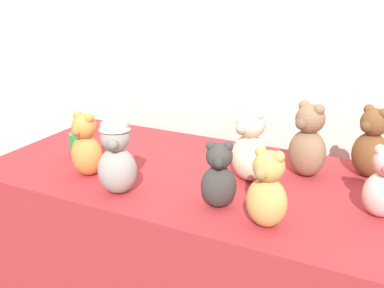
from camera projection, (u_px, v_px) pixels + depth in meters
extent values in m
cube|color=silver|center=(251.00, 25.00, 2.11)|extent=(7.00, 0.08, 2.60)
cube|color=maroon|center=(192.00, 250.00, 1.86)|extent=(1.69, 0.84, 0.76)
ellipsoid|color=brown|center=(370.00, 155.00, 1.66)|extent=(0.19, 0.19, 0.18)
sphere|color=brown|center=(375.00, 122.00, 1.61)|extent=(0.11, 0.11, 0.11)
sphere|color=brown|center=(369.00, 109.00, 1.63)|extent=(0.04, 0.04, 0.04)
sphere|color=brown|center=(384.00, 114.00, 1.57)|extent=(0.04, 0.04, 0.04)
sphere|color=brown|center=(367.00, 126.00, 1.60)|extent=(0.05, 0.05, 0.05)
ellipsoid|color=gray|center=(117.00, 171.00, 1.52)|extent=(0.18, 0.17, 0.17)
sphere|color=gray|center=(115.00, 137.00, 1.48)|extent=(0.10, 0.10, 0.10)
sphere|color=gray|center=(105.00, 126.00, 1.47)|extent=(0.04, 0.04, 0.04)
sphere|color=gray|center=(124.00, 126.00, 1.46)|extent=(0.04, 0.04, 0.04)
sphere|color=slate|center=(113.00, 144.00, 1.44)|extent=(0.04, 0.04, 0.04)
cone|color=silver|center=(114.00, 120.00, 1.46)|extent=(0.11, 0.11, 0.07)
ellipsoid|color=beige|center=(249.00, 158.00, 1.63)|extent=(0.19, 0.18, 0.19)
sphere|color=beige|center=(251.00, 124.00, 1.58)|extent=(0.11, 0.11, 0.11)
sphere|color=beige|center=(245.00, 111.00, 1.59)|extent=(0.04, 0.04, 0.04)
sphere|color=beige|center=(258.00, 115.00, 1.54)|extent=(0.04, 0.04, 0.04)
sphere|color=#ABA08A|center=(242.00, 129.00, 1.56)|extent=(0.05, 0.05, 0.05)
ellipsoid|color=#7F6047|center=(307.00, 153.00, 1.67)|extent=(0.20, 0.19, 0.19)
sphere|color=#7F6047|center=(310.00, 119.00, 1.62)|extent=(0.11, 0.11, 0.11)
sphere|color=#7F6047|center=(304.00, 106.00, 1.63)|extent=(0.04, 0.04, 0.04)
sphere|color=#7F6047|center=(319.00, 110.00, 1.58)|extent=(0.04, 0.04, 0.04)
sphere|color=brown|center=(302.00, 124.00, 1.60)|extent=(0.05, 0.05, 0.05)
ellipsoid|color=beige|center=(383.00, 195.00, 1.37)|extent=(0.13, 0.12, 0.16)
sphere|color=beige|center=(380.00, 150.00, 1.33)|extent=(0.03, 0.03, 0.03)
ellipsoid|color=tan|center=(266.00, 202.00, 1.31)|extent=(0.16, 0.14, 0.16)
sphere|color=tan|center=(269.00, 166.00, 1.27)|extent=(0.10, 0.10, 0.10)
sphere|color=tan|center=(261.00, 152.00, 1.27)|extent=(0.04, 0.04, 0.04)
sphere|color=tan|center=(279.00, 157.00, 1.24)|extent=(0.04, 0.04, 0.04)
sphere|color=olive|center=(261.00, 173.00, 1.24)|extent=(0.04, 0.04, 0.04)
ellipsoid|color=#D17F3D|center=(87.00, 155.00, 1.68)|extent=(0.15, 0.13, 0.16)
sphere|color=#D17F3D|center=(84.00, 126.00, 1.63)|extent=(0.10, 0.10, 0.10)
sphere|color=#D17F3D|center=(78.00, 116.00, 1.64)|extent=(0.04, 0.04, 0.04)
sphere|color=#D17F3D|center=(89.00, 118.00, 1.60)|extent=(0.04, 0.04, 0.04)
sphere|color=#A06536|center=(76.00, 131.00, 1.60)|extent=(0.04, 0.04, 0.04)
ellipsoid|color=#383533|center=(219.00, 186.00, 1.43)|extent=(0.15, 0.14, 0.15)
sphere|color=#383533|center=(219.00, 156.00, 1.39)|extent=(0.09, 0.09, 0.09)
sphere|color=#383533|center=(211.00, 146.00, 1.38)|extent=(0.03, 0.03, 0.03)
sphere|color=#383533|center=(228.00, 146.00, 1.38)|extent=(0.03, 0.03, 0.03)
sphere|color=#32302E|center=(219.00, 163.00, 1.36)|extent=(0.04, 0.04, 0.04)
cylinder|color=#238C3D|center=(79.00, 145.00, 1.86)|extent=(0.08, 0.08, 0.11)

